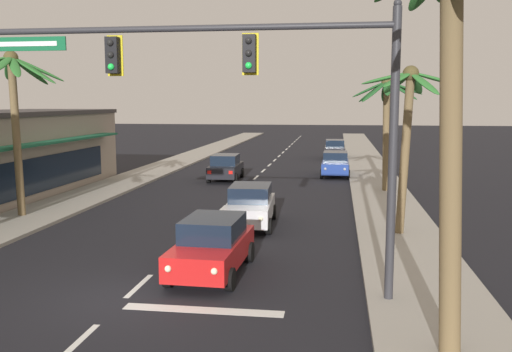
# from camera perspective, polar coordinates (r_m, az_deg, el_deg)

# --- Properties ---
(ground_plane) EXTENTS (220.00, 220.00, 0.00)m
(ground_plane) POSITION_cam_1_polar(r_m,az_deg,el_deg) (15.46, -12.95, -11.87)
(ground_plane) COLOR black
(sidewalk_right) EXTENTS (3.20, 110.00, 0.14)m
(sidewalk_right) POSITION_cam_1_polar(r_m,az_deg,el_deg) (34.03, 12.21, -1.10)
(sidewalk_right) COLOR #9E998E
(sidewalk_right) RESTS_ON ground
(sidewalk_left) EXTENTS (3.20, 110.00, 0.14)m
(sidewalk_left) POSITION_cam_1_polar(r_m,az_deg,el_deg) (36.41, -13.09, -0.57)
(sidewalk_left) COLOR #9E998E
(sidewalk_left) RESTS_ON ground
(lane_markings) EXTENTS (4.28, 89.18, 0.01)m
(lane_markings) POSITION_cam_1_polar(r_m,az_deg,el_deg) (35.00, -0.03, -0.80)
(lane_markings) COLOR silver
(lane_markings) RESTS_ON ground
(traffic_signal_mast) EXTENTS (10.87, 0.41, 7.49)m
(traffic_signal_mast) POSITION_cam_1_polar(r_m,az_deg,el_deg) (14.25, 0.07, 9.00)
(traffic_signal_mast) COLOR #2D2D33
(traffic_signal_mast) RESTS_ON ground
(sedan_lead_at_stop_bar) EXTENTS (2.06, 4.49, 1.68)m
(sedan_lead_at_stop_bar) POSITION_cam_1_polar(r_m,az_deg,el_deg) (16.90, -4.44, -6.99)
(sedan_lead_at_stop_bar) COLOR red
(sedan_lead_at_stop_bar) RESTS_ON ground
(sedan_third_in_queue) EXTENTS (2.11, 4.51, 1.68)m
(sedan_third_in_queue) POSITION_cam_1_polar(r_m,az_deg,el_deg) (23.19, -0.58, -2.97)
(sedan_third_in_queue) COLOR silver
(sedan_third_in_queue) RESTS_ON ground
(sedan_oncoming_far) EXTENTS (2.05, 4.49, 1.68)m
(sedan_oncoming_far) POSITION_cam_1_polar(r_m,az_deg,el_deg) (36.61, -3.08, 0.90)
(sedan_oncoming_far) COLOR black
(sedan_oncoming_far) RESTS_ON ground
(sedan_parked_nearest_kerb) EXTENTS (1.96, 4.46, 1.68)m
(sedan_parked_nearest_kerb) POSITION_cam_1_polar(r_m,az_deg,el_deg) (38.86, 8.01, 1.22)
(sedan_parked_nearest_kerb) COLOR navy
(sedan_parked_nearest_kerb) RESTS_ON ground
(sedan_parked_mid_kerb) EXTENTS (1.99, 4.47, 1.68)m
(sedan_parked_mid_kerb) POSITION_cam_1_polar(r_m,az_deg,el_deg) (50.90, 7.97, 2.71)
(sedan_parked_mid_kerb) COLOR black
(sedan_parked_mid_kerb) RESTS_ON ground
(palm_left_second) EXTENTS (4.18, 4.30, 7.22)m
(palm_left_second) POSITION_cam_1_polar(r_m,az_deg,el_deg) (26.40, -23.38, 7.77)
(palm_left_second) COLOR brown
(palm_left_second) RESTS_ON ground
(palm_right_nearest) EXTENTS (3.10, 3.07, 8.10)m
(palm_right_nearest) POSITION_cam_1_polar(r_m,az_deg,el_deg) (11.28, 19.05, 9.31)
(palm_right_nearest) COLOR brown
(palm_right_nearest) RESTS_ON ground
(palm_right_second) EXTENTS (3.59, 3.21, 6.39)m
(palm_right_second) POSITION_cam_1_polar(r_m,az_deg,el_deg) (21.67, 15.05, 6.17)
(palm_right_second) COLOR brown
(palm_right_second) RESTS_ON ground
(palm_right_third) EXTENTS (3.81, 3.65, 6.44)m
(palm_right_third) POSITION_cam_1_polar(r_m,az_deg,el_deg) (32.05, 13.04, 6.45)
(palm_right_third) COLOR brown
(palm_right_third) RESTS_ON ground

